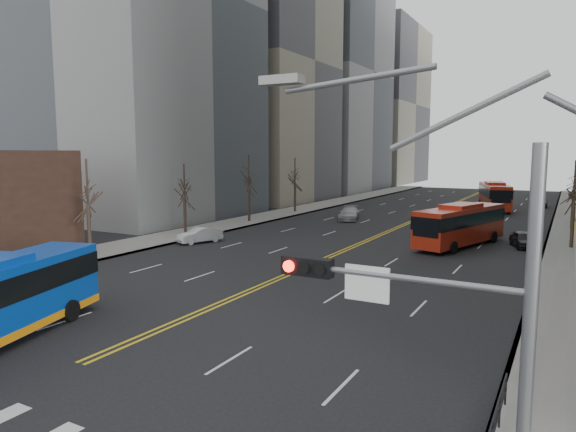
{
  "coord_description": "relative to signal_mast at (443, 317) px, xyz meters",
  "views": [
    {
      "loc": [
        15.66,
        -7.28,
        7.84
      ],
      "look_at": [
        2.84,
        15.96,
        4.55
      ],
      "focal_mm": 32.0,
      "sensor_mm": 36.0,
      "label": 1
    }
  ],
  "objects": [
    {
      "name": "sidewalk_left",
      "position": [
        -30.27,
        43.0,
        -4.78
      ],
      "size": [
        5.0,
        130.0,
        0.15
      ],
      "primitive_type": "cube",
      "color": "gray",
      "rests_on": "ground"
    },
    {
      "name": "centerline",
      "position": [
        -13.77,
        53.0,
        -4.85
      ],
      "size": [
        0.55,
        100.0,
        0.01
      ],
      "color": "gold",
      "rests_on": "ground"
    },
    {
      "name": "office_towers",
      "position": [
        -13.64,
        66.51,
        19.07
      ],
      "size": [
        83.0,
        134.0,
        58.0
      ],
      "color": "gray",
      "rests_on": "ground"
    },
    {
      "name": "signal_mast",
      "position": [
        0.0,
        0.0,
        0.0
      ],
      "size": [
        5.37,
        0.37,
        9.39
      ],
      "color": "gray",
      "rests_on": "ground"
    },
    {
      "name": "pedestrian_railing",
      "position": [
        0.53,
        4.0,
        -4.03
      ],
      "size": [
        0.06,
        6.06,
        1.02
      ],
      "color": "black",
      "rests_on": "sidewalk_right"
    },
    {
      "name": "street_trees",
      "position": [
        -20.94,
        32.55,
        0.02
      ],
      "size": [
        35.2,
        47.2,
        7.6
      ],
      "color": "#30251D",
      "rests_on": "ground"
    },
    {
      "name": "red_bus_near",
      "position": [
        -5.99,
        35.08,
        -2.87
      ],
      "size": [
        5.73,
        11.57,
        3.58
      ],
      "color": "#AB2412",
      "rests_on": "ground"
    },
    {
      "name": "red_bus_far",
      "position": [
        -7.19,
        65.97,
        -2.73
      ],
      "size": [
        5.8,
        12.48,
        3.83
      ],
      "color": "#AB2412",
      "rests_on": "ground"
    },
    {
      "name": "car_white",
      "position": [
        -26.27,
        25.75,
        -4.19
      ],
      "size": [
        2.9,
        4.25,
        1.33
      ],
      "primitive_type": "imported",
      "rotation": [
        0.0,
        0.0,
        -0.41
      ],
      "color": "silver",
      "rests_on": "ground"
    },
    {
      "name": "car_dark_mid",
      "position": [
        -1.27,
        36.89,
        -4.19
      ],
      "size": [
        2.74,
        4.23,
        1.34
      ],
      "primitive_type": "imported",
      "rotation": [
        0.0,
        0.0,
        0.32
      ],
      "color": "black",
      "rests_on": "ground"
    },
    {
      "name": "car_silver",
      "position": [
        -20.62,
        46.34,
        -4.1
      ],
      "size": [
        3.5,
        5.59,
        1.51
      ],
      "primitive_type": "imported",
      "rotation": [
        0.0,
        0.0,
        0.29
      ],
      "color": "#A8A7AD",
      "rests_on": "ground"
    },
    {
      "name": "car_dark_far",
      "position": [
        -1.87,
        72.71,
        -4.25
      ],
      "size": [
        2.13,
        4.42,
        1.21
      ],
      "primitive_type": "imported",
      "rotation": [
        0.0,
        0.0,
        0.03
      ],
      "color": "black",
      "rests_on": "ground"
    }
  ]
}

